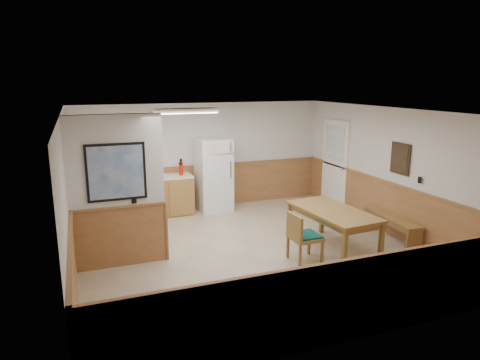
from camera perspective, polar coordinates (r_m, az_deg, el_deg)
name	(u,v)px	position (r m, az deg, el deg)	size (l,w,h in m)	color
ground	(250,250)	(7.87, 1.40, -9.31)	(6.00, 6.00, 0.00)	tan
ceiling	(251,111)	(7.30, 1.51, 9.15)	(6.00, 6.00, 0.02)	silver
back_wall	(203,156)	(10.27, -4.91, 3.24)	(6.00, 0.02, 2.50)	silver
right_wall	(390,171)	(9.04, 19.35, 1.18)	(0.02, 6.00, 2.50)	silver
left_wall	(67,200)	(6.96, -22.08, -2.47)	(0.02, 6.00, 2.50)	silver
wainscot_back	(204,186)	(10.40, -4.80, -0.85)	(6.00, 0.04, 1.00)	#B16C47
wainscot_right	(386,207)	(9.20, 18.90, -3.41)	(0.04, 6.00, 1.00)	#B16C47
wainscot_left	(73,246)	(7.19, -21.40, -8.23)	(0.04, 6.00, 1.00)	#B16C47
partition_wall	(117,193)	(7.17, -16.06, -1.72)	(1.50, 0.20, 2.50)	silver
kitchen_counter	(157,196)	(9.87, -11.06, -2.06)	(2.20, 0.61, 1.00)	#AA7B3C
exterior_door	(335,164)	(10.54, 12.52, 2.13)	(0.07, 1.02, 2.15)	white
kitchen_window	(111,148)	(9.84, -16.77, 4.06)	(0.80, 0.04, 1.00)	white
wall_painting	(400,159)	(8.74, 20.58, 2.70)	(0.04, 0.50, 0.60)	#322314
fluorescent_fixture	(186,111)	(8.29, -7.17, 9.16)	(1.20, 0.30, 0.09)	white
refrigerator	(214,175)	(10.03, -3.54, 0.71)	(0.78, 0.74, 1.71)	white
dining_table	(333,215)	(7.86, 12.26, -4.55)	(1.03, 1.85, 0.75)	#A7753D
dining_bench	(391,221)	(8.85, 19.51, -5.17)	(0.49, 1.54, 0.45)	#A7753D
dining_chair	(300,234)	(7.30, 8.07, -7.14)	(0.68, 0.49, 0.85)	#A7753D
fire_extinguisher	(181,168)	(9.81, -7.86, 1.61)	(0.13, 0.13, 0.38)	red
soap_bottle	(105,176)	(9.66, -17.61, 0.50)	(0.06, 0.06, 0.19)	#178037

